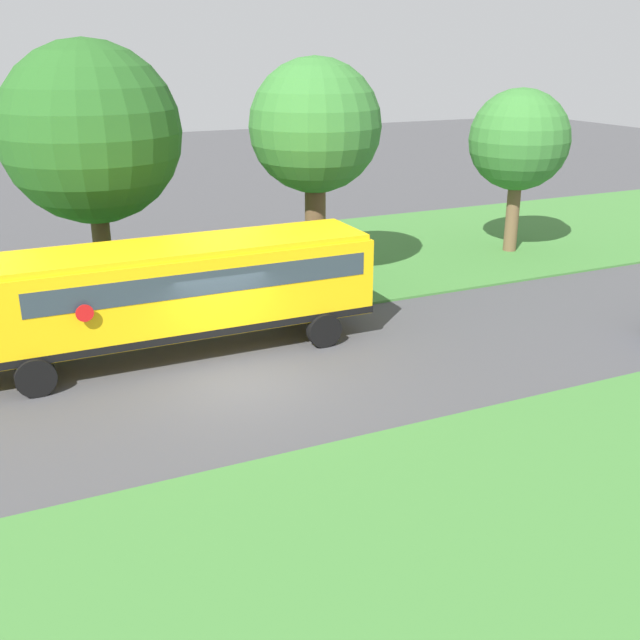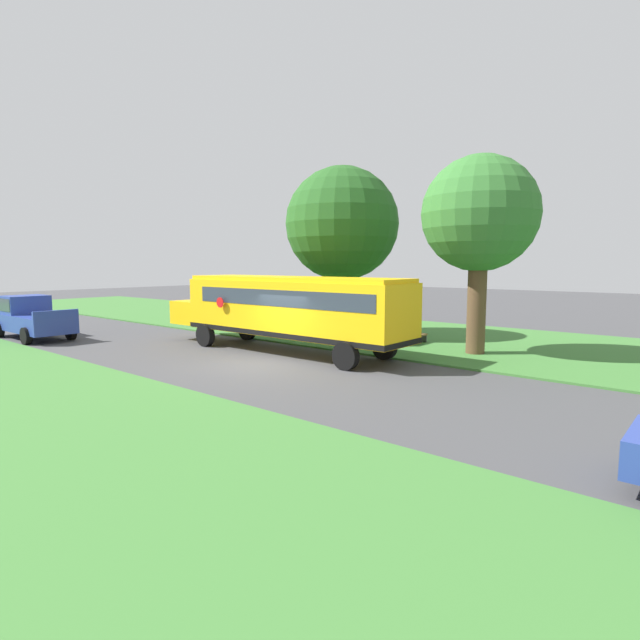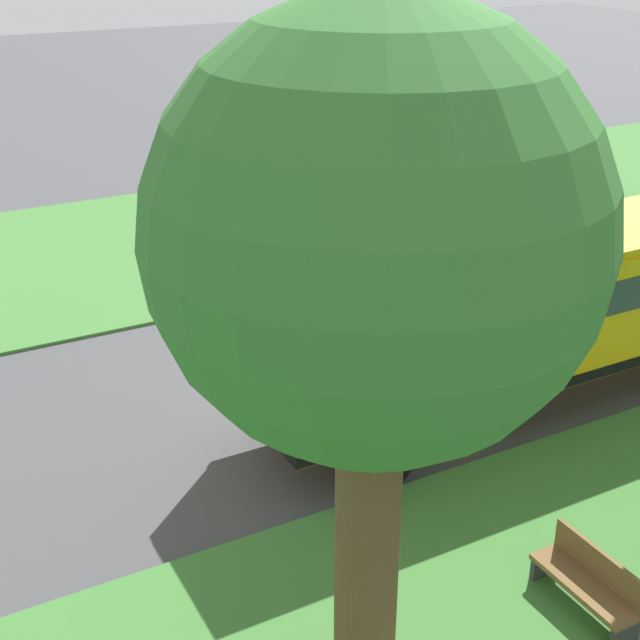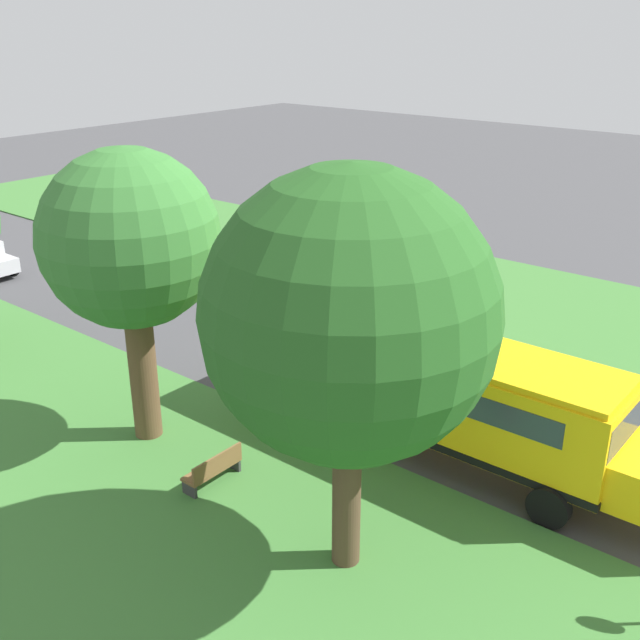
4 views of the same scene
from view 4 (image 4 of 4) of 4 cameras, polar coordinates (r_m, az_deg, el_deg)
ground_plane at (r=23.08m, az=9.51°, el=-6.06°), size 120.00×120.00×0.00m
grass_verge at (r=16.51m, az=-9.24°, el=-18.79°), size 12.00×80.00×0.08m
grass_far_side at (r=30.60m, az=18.01°, el=0.42°), size 10.00×80.00×0.07m
school_bus at (r=19.83m, az=8.51°, el=-4.68°), size 2.85×12.42×3.16m
car_blue_nearest at (r=33.19m, az=-9.55°, el=4.44°), size 2.02×4.40×1.56m
oak_tree_beside_bus at (r=13.84m, az=1.76°, el=0.34°), size 5.63×5.63×8.49m
oak_tree_roadside_mid at (r=19.39m, az=-14.39°, el=5.71°), size 4.56×4.56×7.94m
park_bench at (r=18.91m, az=-8.11°, el=-11.17°), size 1.60×0.50×0.92m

